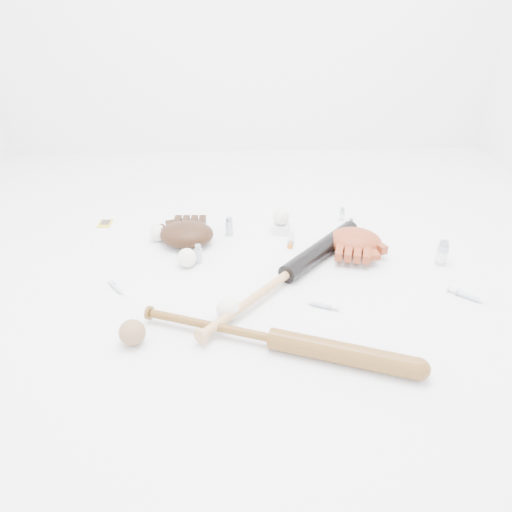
{
  "coord_description": "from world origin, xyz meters",
  "views": [
    {
      "loc": [
        -0.12,
        -1.63,
        1.0
      ],
      "look_at": [
        -0.03,
        0.01,
        0.06
      ],
      "focal_mm": 35.0,
      "sensor_mm": 36.0,
      "label": 1
    }
  ],
  "objects_px": {
    "bat_wood": "(273,339)",
    "pedestal": "(281,228)",
    "glove_dark": "(187,234)",
    "bat_dark": "(288,274)"
  },
  "relations": [
    {
      "from": "bat_dark",
      "to": "glove_dark",
      "type": "height_order",
      "value": "glove_dark"
    },
    {
      "from": "bat_dark",
      "to": "bat_wood",
      "type": "relative_size",
      "value": 1.09
    },
    {
      "from": "bat_wood",
      "to": "glove_dark",
      "type": "relative_size",
      "value": 3.39
    },
    {
      "from": "bat_dark",
      "to": "bat_wood",
      "type": "xyz_separation_m",
      "value": [
        -0.08,
        -0.37,
        -0.0
      ]
    },
    {
      "from": "glove_dark",
      "to": "pedestal",
      "type": "relative_size",
      "value": 3.69
    },
    {
      "from": "bat_dark",
      "to": "pedestal",
      "type": "xyz_separation_m",
      "value": [
        0.01,
        0.41,
        -0.02
      ]
    },
    {
      "from": "bat_dark",
      "to": "bat_wood",
      "type": "height_order",
      "value": "bat_dark"
    },
    {
      "from": "bat_wood",
      "to": "pedestal",
      "type": "bearing_deg",
      "value": 104.09
    },
    {
      "from": "bat_dark",
      "to": "bat_wood",
      "type": "bearing_deg",
      "value": -151.89
    },
    {
      "from": "glove_dark",
      "to": "pedestal",
      "type": "height_order",
      "value": "glove_dark"
    }
  ]
}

